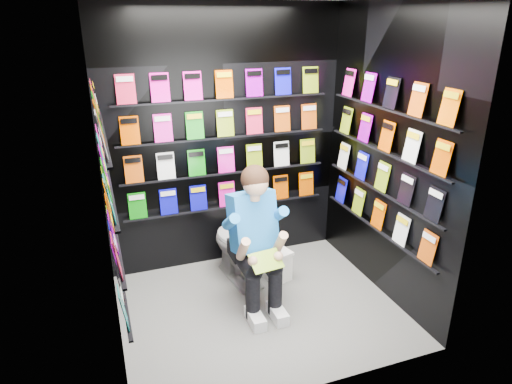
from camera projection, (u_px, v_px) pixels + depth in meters
name	position (u px, v px, depth m)	size (l,w,h in m)	color
floor	(259.00, 309.00, 4.10)	(2.40, 2.40, 0.00)	slate
wall_back	(225.00, 141.00, 4.51)	(2.40, 0.04, 2.60)	black
wall_front	(317.00, 222.00, 2.76)	(2.40, 0.04, 2.60)	black
wall_left	(103.00, 190.00, 3.25)	(0.04, 2.00, 2.60)	black
wall_right	(387.00, 157.00, 4.01)	(0.04, 2.00, 2.60)	black
comics_back	(226.00, 142.00, 4.48)	(2.10, 0.06, 1.37)	#D7234B
comics_left	(107.00, 189.00, 3.26)	(0.06, 1.70, 1.37)	#D7234B
comics_right	(385.00, 157.00, 4.00)	(0.06, 1.70, 1.37)	#D7234B
toilet	(239.00, 245.00, 4.46)	(0.42, 0.75, 0.73)	white
longbox	(273.00, 263.00, 4.58)	(0.21, 0.38, 0.28)	white
longbox_lid	(273.00, 249.00, 4.53)	(0.23, 0.40, 0.03)	white
reader	(252.00, 222.00, 3.98)	(0.53, 0.78, 1.44)	blue
held_comic	(266.00, 261.00, 3.75)	(0.27, 0.01, 0.19)	green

